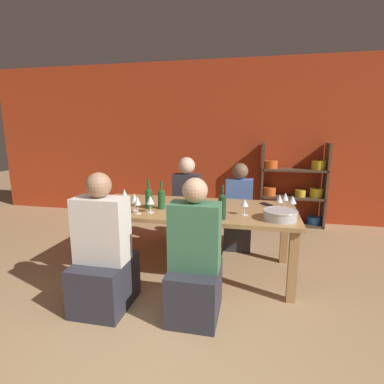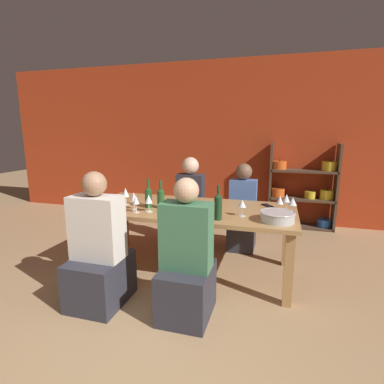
% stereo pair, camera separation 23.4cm
% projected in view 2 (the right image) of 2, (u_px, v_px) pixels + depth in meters
% --- Properties ---
extents(wall_back_red, '(8.80, 0.06, 2.70)m').
position_uv_depth(wall_back_red, '(231.00, 142.00, 5.13)').
color(wall_back_red, '#B23819').
rests_on(wall_back_red, ground_plane).
extents(shelf_unit, '(1.02, 0.30, 1.35)m').
position_uv_depth(shelf_unit, '(302.00, 194.00, 4.78)').
color(shelf_unit, '#4C3828').
rests_on(shelf_unit, ground_plane).
extents(dining_table, '(2.24, 1.02, 0.73)m').
position_uv_depth(dining_table, '(189.00, 214.00, 3.25)').
color(dining_table, '#AD7F4C').
rests_on(dining_table, ground_plane).
extents(mixing_bowl, '(0.32, 0.32, 0.09)m').
position_uv_depth(mixing_bowl, '(277.00, 216.00, 2.73)').
color(mixing_bowl, '#B7BABC').
rests_on(mixing_bowl, dining_table).
extents(wine_bottle_green, '(0.08, 0.08, 0.30)m').
position_uv_depth(wine_bottle_green, '(161.00, 198.00, 3.18)').
color(wine_bottle_green, '#1E4C23').
rests_on(wine_bottle_green, dining_table).
extents(wine_bottle_dark, '(0.08, 0.08, 0.32)m').
position_uv_depth(wine_bottle_dark, '(218.00, 206.00, 2.76)').
color(wine_bottle_dark, '#19381E').
rests_on(wine_bottle_dark, dining_table).
extents(wine_bottle_amber, '(0.08, 0.08, 0.32)m').
position_uv_depth(wine_bottle_amber, '(148.00, 197.00, 3.20)').
color(wine_bottle_amber, '#1E4C23').
rests_on(wine_bottle_amber, dining_table).
extents(wine_glass_empty_a, '(0.08, 0.08, 0.18)m').
position_uv_depth(wine_glass_empty_a, '(149.00, 199.00, 3.04)').
color(wine_glass_empty_a, white).
rests_on(wine_glass_empty_a, dining_table).
extents(wine_glass_red_a, '(0.08, 0.08, 0.17)m').
position_uv_depth(wine_glass_red_a, '(293.00, 202.00, 2.96)').
color(wine_glass_red_a, white).
rests_on(wine_glass_red_a, dining_table).
extents(wine_glass_empty_b, '(0.08, 0.08, 0.19)m').
position_uv_depth(wine_glass_empty_b, '(126.00, 193.00, 3.33)').
color(wine_glass_empty_b, white).
rests_on(wine_glass_empty_b, dining_table).
extents(wine_glass_empty_c, '(0.07, 0.07, 0.18)m').
position_uv_depth(wine_glass_empty_c, '(134.00, 197.00, 3.13)').
color(wine_glass_empty_c, white).
rests_on(wine_glass_empty_c, dining_table).
extents(wine_glass_white_a, '(0.07, 0.07, 0.18)m').
position_uv_depth(wine_glass_white_a, '(136.00, 200.00, 3.01)').
color(wine_glass_white_a, white).
rests_on(wine_glass_white_a, dining_table).
extents(wine_glass_white_b, '(0.08, 0.08, 0.16)m').
position_uv_depth(wine_glass_white_b, '(242.00, 204.00, 2.88)').
color(wine_glass_white_b, white).
rests_on(wine_glass_white_b, dining_table).
extents(wine_glass_empty_d, '(0.07, 0.07, 0.17)m').
position_uv_depth(wine_glass_empty_d, '(286.00, 198.00, 3.12)').
color(wine_glass_empty_d, white).
rests_on(wine_glass_empty_d, dining_table).
extents(wine_glass_red_b, '(0.07, 0.07, 0.16)m').
position_uv_depth(wine_glass_red_b, '(280.00, 201.00, 3.08)').
color(wine_glass_red_b, white).
rests_on(wine_glass_red_b, dining_table).
extents(wine_glass_red_c, '(0.07, 0.07, 0.17)m').
position_uv_depth(wine_glass_red_c, '(185.00, 204.00, 2.90)').
color(wine_glass_red_c, white).
rests_on(wine_glass_red_c, dining_table).
extents(cell_phone, '(0.14, 0.16, 0.01)m').
position_uv_depth(cell_phone, '(267.00, 205.00, 3.30)').
color(cell_phone, black).
rests_on(cell_phone, dining_table).
extents(person_near_a, '(0.41, 0.51, 1.18)m').
position_uv_depth(person_near_a, '(187.00, 268.00, 2.47)').
color(person_near_a, '#2D2D38').
rests_on(person_near_a, ground_plane).
extents(person_far_a, '(0.34, 0.43, 1.13)m').
position_uv_depth(person_far_a, '(242.00, 217.00, 3.93)').
color(person_far_a, '#2D2D38').
rests_on(person_far_a, ground_plane).
extents(person_near_b, '(0.44, 0.55, 1.21)m').
position_uv_depth(person_near_b, '(99.00, 257.00, 2.66)').
color(person_near_b, '#2D2D38').
rests_on(person_near_b, ground_plane).
extents(person_far_b, '(0.36, 0.45, 1.20)m').
position_uv_depth(person_far_b, '(190.00, 212.00, 4.07)').
color(person_far_b, '#2D2D38').
rests_on(person_far_b, ground_plane).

